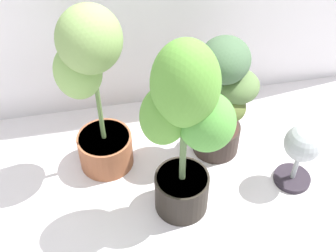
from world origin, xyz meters
TOP-DOWN VIEW (x-y plane):
  - ground_plane at (0.00, 0.00)m, footprint 8.00×8.00m
  - potted_plant_back_right at (0.30, 0.39)m, footprint 0.37×0.34m
  - potted_plant_center at (0.05, 0.08)m, footprint 0.41×0.31m
  - potted_plant_back_left at (-0.29, 0.42)m, footprint 0.36×0.30m
  - floor_fan at (0.62, 0.11)m, footprint 0.19×0.19m

SIDE VIEW (x-z plane):
  - ground_plane at x=0.00m, z-range 0.00..0.00m
  - floor_fan at x=0.62m, z-range 0.05..0.41m
  - potted_plant_back_right at x=0.30m, z-range 0.05..0.72m
  - potted_plant_back_left at x=-0.29m, z-range 0.06..0.94m
  - potted_plant_center at x=0.05m, z-range 0.07..0.97m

